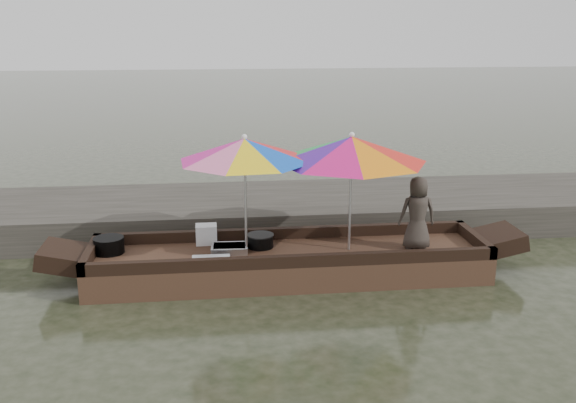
{
  "coord_description": "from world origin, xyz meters",
  "views": [
    {
      "loc": [
        -0.91,
        -7.81,
        3.21
      ],
      "look_at": [
        0.0,
        0.1,
        1.0
      ],
      "focal_mm": 40.0,
      "sensor_mm": 36.0,
      "label": 1
    }
  ],
  "objects": [
    {
      "name": "umbrella_stern",
      "position": [
        0.79,
        0.0,
        1.12
      ],
      "size": [
        2.05,
        2.05,
        1.55
      ],
      "primitive_type": null,
      "rotation": [
        0.0,
        0.0,
        -0.06
      ],
      "color": "#FFFA14",
      "rests_on": "boat_hull"
    },
    {
      "name": "vendor",
      "position": [
        1.67,
        -0.07,
        0.84
      ],
      "size": [
        0.5,
        0.34,
        0.98
      ],
      "primitive_type": "imported",
      "rotation": [
        0.0,
        0.0,
        3.09
      ],
      "color": "#352F29",
      "rests_on": "boat_hull"
    },
    {
      "name": "water",
      "position": [
        0.0,
        0.0,
        0.0
      ],
      "size": [
        80.0,
        80.0,
        0.0
      ],
      "primitive_type": "plane",
      "color": "black",
      "rests_on": "ground"
    },
    {
      "name": "tray_scallop",
      "position": [
        -1.01,
        -0.31,
        0.38
      ],
      "size": [
        0.47,
        0.33,
        0.06
      ],
      "primitive_type": "cube",
      "rotation": [
        0.0,
        0.0,
        -0.01
      ],
      "color": "silver",
      "rests_on": "boat_hull"
    },
    {
      "name": "tray_crayfish",
      "position": [
        -0.77,
        0.08,
        0.39
      ],
      "size": [
        0.48,
        0.35,
        0.09
      ],
      "primitive_type": "cube",
      "rotation": [
        0.0,
        0.0,
        -0.05
      ],
      "color": "silver",
      "rests_on": "boat_hull"
    },
    {
      "name": "boat_hull",
      "position": [
        0.0,
        0.0,
        0.17
      ],
      "size": [
        5.13,
        1.2,
        0.35
      ],
      "primitive_type": "cube",
      "color": "#342317",
      "rests_on": "water"
    },
    {
      "name": "umbrella_bow",
      "position": [
        -0.55,
        0.0,
        1.12
      ],
      "size": [
        2.11,
        2.11,
        1.55
      ],
      "primitive_type": null,
      "rotation": [
        0.0,
        0.0,
        -0.31
      ],
      "color": "red",
      "rests_on": "boat_hull"
    },
    {
      "name": "dock",
      "position": [
        0.0,
        2.2,
        0.25
      ],
      "size": [
        22.0,
        2.2,
        0.5
      ],
      "primitive_type": "cube",
      "color": "#2D2B26",
      "rests_on": "ground"
    },
    {
      "name": "supply_bag",
      "position": [
        -1.07,
        0.45,
        0.48
      ],
      "size": [
        0.28,
        0.22,
        0.26
      ],
      "primitive_type": "cube",
      "rotation": [
        0.0,
        0.0,
        0.02
      ],
      "color": "silver",
      "rests_on": "boat_hull"
    },
    {
      "name": "cooking_pot",
      "position": [
        -2.32,
        0.23,
        0.45
      ],
      "size": [
        0.39,
        0.39,
        0.21
      ],
      "primitive_type": "cylinder",
      "color": "black",
      "rests_on": "boat_hull"
    },
    {
      "name": "charcoal_grill",
      "position": [
        -0.35,
        0.22,
        0.43
      ],
      "size": [
        0.34,
        0.34,
        0.16
      ],
      "primitive_type": "cylinder",
      "color": "black",
      "rests_on": "boat_hull"
    }
  ]
}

